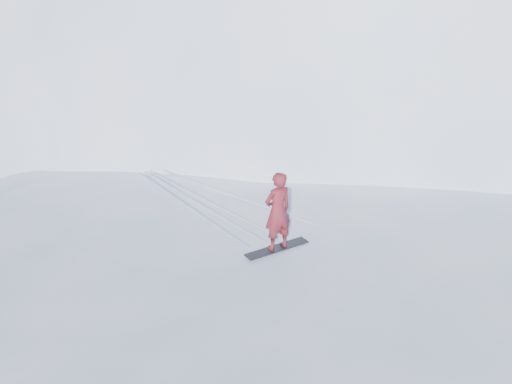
% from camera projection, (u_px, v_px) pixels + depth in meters
% --- Properties ---
extents(ground, '(400.00, 400.00, 0.00)m').
position_uv_depth(ground, '(376.00, 379.00, 12.95)').
color(ground, white).
rests_on(ground, ground).
extents(near_ridge, '(36.00, 28.00, 4.80)m').
position_uv_depth(near_ridge, '(332.00, 301.00, 15.79)').
color(near_ridge, white).
rests_on(near_ridge, ground).
extents(summit_peak, '(60.00, 56.00, 56.00)m').
position_uv_depth(summit_peak, '(370.00, 71.00, 43.63)').
color(summit_peak, white).
rests_on(summit_peak, ground).
extents(peak_shoulder, '(28.00, 24.00, 18.00)m').
position_uv_depth(peak_shoulder, '(279.00, 111.00, 33.38)').
color(peak_shoulder, white).
rests_on(peak_shoulder, ground).
extents(wind_bumps, '(16.00, 14.40, 1.00)m').
position_uv_depth(wind_bumps, '(303.00, 336.00, 14.38)').
color(wind_bumps, white).
rests_on(wind_bumps, ground).
extents(snowboard, '(1.68, 0.36, 0.03)m').
position_uv_depth(snowboard, '(277.00, 248.00, 13.59)').
color(snowboard, black).
rests_on(snowboard, near_ridge).
extents(snowboarder, '(0.72, 0.49, 1.93)m').
position_uv_depth(snowboarder, '(278.00, 211.00, 13.19)').
color(snowboarder, maroon).
rests_on(snowboarder, snowboard).
extents(board_tracks, '(2.85, 5.97, 0.04)m').
position_uv_depth(board_tracks, '(206.00, 200.00, 16.10)').
color(board_tracks, silver).
rests_on(board_tracks, ground).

